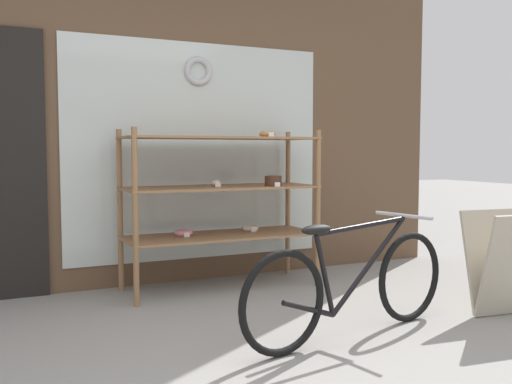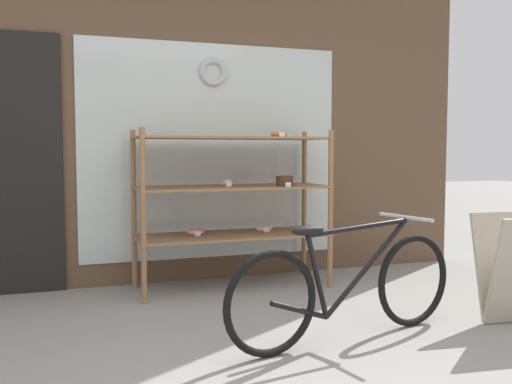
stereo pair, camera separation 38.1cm
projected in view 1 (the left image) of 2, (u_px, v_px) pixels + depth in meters
The scene contains 5 objects.
ground_plane at pixel (314, 376), 2.93m from camera, with size 30.00×30.00×0.00m, color gray.
storefront_facade at pixel (170, 75), 4.94m from camera, with size 5.43×0.13×3.73m.
display_case at pixel (223, 191), 4.75m from camera, with size 1.61×0.58×1.33m.
bicycle at pixel (351, 284), 3.52m from camera, with size 1.69×0.51×0.74m.
sandwich_board at pixel (508, 263), 4.01m from camera, with size 0.59×0.44×0.72m.
Camera 1 is at (-1.49, -2.46, 1.16)m, focal length 40.00 mm.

